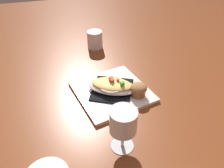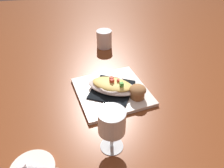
% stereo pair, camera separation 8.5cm
% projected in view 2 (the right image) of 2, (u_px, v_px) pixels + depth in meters
% --- Properties ---
extents(ground_plane, '(2.60, 2.60, 0.00)m').
position_uv_depth(ground_plane, '(112.00, 93.00, 0.87)').
color(ground_plane, brown).
extents(square_plate, '(0.31, 0.31, 0.01)m').
position_uv_depth(square_plate, '(112.00, 91.00, 0.87)').
color(square_plate, white).
rests_on(square_plate, ground_plane).
extents(folded_napkin, '(0.21, 0.20, 0.01)m').
position_uv_depth(folded_napkin, '(112.00, 90.00, 0.86)').
color(folded_napkin, black).
rests_on(folded_napkin, square_plate).
extents(gratin_dish, '(0.18, 0.22, 0.05)m').
position_uv_depth(gratin_dish, '(112.00, 85.00, 0.85)').
color(gratin_dish, silver).
rests_on(gratin_dish, folded_napkin).
extents(muffin, '(0.06, 0.06, 0.05)m').
position_uv_depth(muffin, '(138.00, 91.00, 0.82)').
color(muffin, '#9A6137').
rests_on(muffin, square_plate).
extents(coffee_mug, '(0.11, 0.08, 0.09)m').
position_uv_depth(coffee_mug, '(104.00, 40.00, 1.16)').
color(coffee_mug, white).
rests_on(coffee_mug, ground_plane).
extents(stemmed_glass, '(0.08, 0.08, 0.14)m').
position_uv_depth(stemmed_glass, '(112.00, 124.00, 0.61)').
color(stemmed_glass, white).
rests_on(stemmed_glass, ground_plane).
extents(spoon, '(0.03, 0.09, 0.01)m').
position_uv_depth(spoon, '(34.00, 168.00, 0.60)').
color(spoon, silver).
rests_on(spoon, creamer_saucer).
extents(creamer_cup_0, '(0.02, 0.02, 0.02)m').
position_uv_depth(creamer_cup_0, '(21.00, 166.00, 0.60)').
color(creamer_cup_0, white).
rests_on(creamer_cup_0, creamer_saucer).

